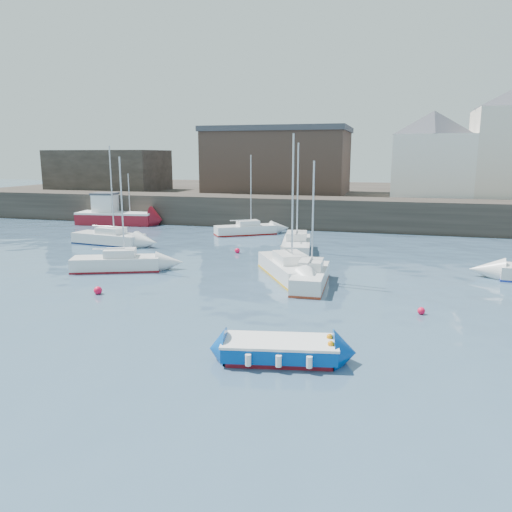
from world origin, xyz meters
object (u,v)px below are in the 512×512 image
(buoy_mid, at_px, (421,314))
(buoy_far, at_px, (237,253))
(sailboat_f, at_px, (296,246))
(buoy_near, at_px, (98,294))
(sailboat_e, at_px, (109,238))
(blue_dinghy, at_px, (280,349))
(sailboat_a, at_px, (117,263))
(fishing_boat, at_px, (114,214))
(sailboat_b, at_px, (288,268))
(sailboat_h, at_px, (246,229))
(sailboat_c, at_px, (311,277))

(buoy_mid, relative_size, buoy_far, 0.89)
(sailboat_f, relative_size, buoy_near, 18.64)
(sailboat_e, xyz_separation_m, sailboat_f, (15.60, 0.42, 0.05))
(sailboat_f, bearing_deg, blue_dinghy, -80.60)
(sailboat_a, distance_m, buoy_near, 5.54)
(fishing_boat, distance_m, buoy_mid, 38.11)
(sailboat_a, bearing_deg, sailboat_b, 7.00)
(buoy_near, xyz_separation_m, buoy_far, (3.67, 12.74, 0.00))
(sailboat_b, height_order, buoy_near, sailboat_b)
(fishing_boat, bearing_deg, sailboat_f, -25.92)
(sailboat_e, bearing_deg, sailboat_h, 40.77)
(buoy_near, bearing_deg, sailboat_b, 36.08)
(sailboat_e, distance_m, sailboat_f, 15.61)
(blue_dinghy, bearing_deg, sailboat_h, 109.24)
(sailboat_f, xyz_separation_m, buoy_far, (-4.30, -1.07, -0.57))
(buoy_near, bearing_deg, fishing_boat, 119.47)
(fishing_boat, xyz_separation_m, buoy_near, (13.77, -24.37, -1.03))
(blue_dinghy, relative_size, sailboat_h, 0.60)
(sailboat_h, distance_m, buoy_far, 8.93)
(buoy_near, bearing_deg, buoy_far, 73.94)
(sailboat_a, xyz_separation_m, buoy_mid, (18.31, -4.11, -0.50))
(sailboat_h, bearing_deg, blue_dinghy, -70.76)
(buoy_far, bearing_deg, sailboat_e, 176.68)
(sailboat_e, height_order, buoy_mid, sailboat_e)
(fishing_boat, xyz_separation_m, sailboat_c, (24.33, -19.68, -0.50))
(buoy_near, bearing_deg, sailboat_h, 85.49)
(sailboat_e, height_order, sailboat_h, sailboat_e)
(sailboat_e, xyz_separation_m, sailboat_h, (9.32, 8.04, -0.05))
(sailboat_a, bearing_deg, fishing_boat, 121.59)
(sailboat_a, relative_size, sailboat_e, 0.90)
(blue_dinghy, relative_size, buoy_far, 11.19)
(fishing_boat, bearing_deg, sailboat_c, -38.96)
(sailboat_h, bearing_deg, sailboat_a, -102.63)
(fishing_boat, relative_size, buoy_near, 19.23)
(buoy_mid, bearing_deg, sailboat_e, 152.77)
(blue_dinghy, xyz_separation_m, sailboat_b, (-2.32, 12.41, 0.11))
(sailboat_a, relative_size, sailboat_f, 0.88)
(buoy_mid, bearing_deg, sailboat_b, 143.80)
(sailboat_f, xyz_separation_m, buoy_near, (-7.97, -13.81, -0.57))
(blue_dinghy, height_order, sailboat_c, sailboat_c)
(blue_dinghy, relative_size, sailboat_a, 0.61)
(blue_dinghy, height_order, buoy_near, blue_dinghy)
(sailboat_e, bearing_deg, sailboat_c, -25.54)
(sailboat_b, bearing_deg, buoy_mid, -36.20)
(buoy_mid, bearing_deg, sailboat_a, 167.35)
(sailboat_a, relative_size, sailboat_c, 1.03)
(buoy_mid, xyz_separation_m, buoy_far, (-12.69, 11.69, 0.00))
(sailboat_c, relative_size, buoy_near, 15.92)
(sailboat_c, height_order, sailboat_f, sailboat_f)
(sailboat_c, bearing_deg, buoy_near, -156.03)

